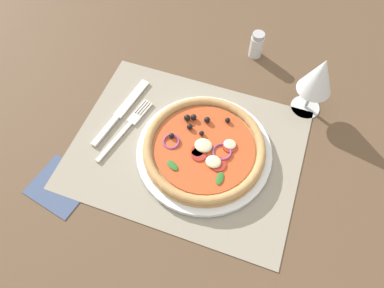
{
  "coord_description": "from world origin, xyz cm",
  "views": [
    {
      "loc": [
        13.1,
        -33.78,
        63.51
      ],
      "look_at": [
        1.12,
        0.0,
        2.58
      ],
      "focal_mm": 32.71,
      "sensor_mm": 36.0,
      "label": 1
    }
  ],
  "objects": [
    {
      "name": "fork",
      "position": [
        -13.86,
        0.56,
        0.62
      ],
      "size": [
        5.48,
        17.88,
        0.44
      ],
      "rotation": [
        0.0,
        0.0,
        1.35
      ],
      "color": "silver",
      "rests_on": "placemat"
    },
    {
      "name": "ground_plane",
      "position": [
        0.0,
        0.0,
        -1.2
      ],
      "size": [
        190.0,
        140.0,
        2.4
      ],
      "primitive_type": "cube",
      "color": "brown"
    },
    {
      "name": "placemat",
      "position": [
        0.0,
        0.0,
        0.2
      ],
      "size": [
        46.77,
        35.98,
        0.4
      ],
      "primitive_type": "cube",
      "color": "gray",
      "rests_on": "ground_plane"
    },
    {
      "name": "wine_glass",
      "position": [
        21.37,
        18.95,
        10.2
      ],
      "size": [
        7.2,
        7.2,
        14.9
      ],
      "color": "silver",
      "rests_on": "ground_plane"
    },
    {
      "name": "plate",
      "position": [
        3.74,
        -0.22,
        0.99
      ],
      "size": [
        27.7,
        27.7,
        1.18
      ],
      "primitive_type": "cylinder",
      "color": "white",
      "rests_on": "placemat"
    },
    {
      "name": "pepper_shaker",
      "position": [
        6.66,
        30.87,
        3.25
      ],
      "size": [
        3.2,
        3.2,
        6.7
      ],
      "color": "silver",
      "rests_on": "ground_plane"
    },
    {
      "name": "knife",
      "position": [
        -16.8,
        3.9,
        0.65
      ],
      "size": [
        5.08,
        19.98,
        0.62
      ],
      "rotation": [
        0.0,
        0.0,
        1.4
      ],
      "color": "silver",
      "rests_on": "placemat"
    },
    {
      "name": "napkin",
      "position": [
        -20.59,
        -16.28,
        0.18
      ],
      "size": [
        12.75,
        11.89,
        0.36
      ],
      "primitive_type": "cube",
      "rotation": [
        0.0,
        0.0,
        -0.2
      ],
      "color": "#425175",
      "rests_on": "ground_plane"
    },
    {
      "name": "pizza",
      "position": [
        3.74,
        -0.21,
        2.66
      ],
      "size": [
        24.86,
        24.86,
        2.65
      ],
      "color": "tan",
      "rests_on": "plate"
    }
  ]
}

